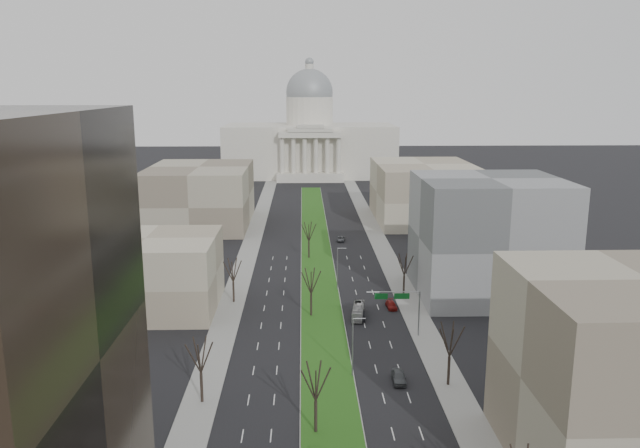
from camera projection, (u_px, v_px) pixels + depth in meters
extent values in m
plane|color=black|center=(317.00, 258.00, 155.03)|extent=(600.00, 600.00, 0.00)
cube|color=#999993|center=(317.00, 259.00, 154.04)|extent=(8.00, 222.00, 0.15)
cube|color=#245316|center=(317.00, 259.00, 154.02)|extent=(7.70, 221.70, 0.06)
cube|color=gray|center=(236.00, 291.00, 130.13)|extent=(5.00, 330.00, 0.15)
cube|color=gray|center=(403.00, 289.00, 131.09)|extent=(5.00, 330.00, 0.15)
cube|color=beige|center=(310.00, 150.00, 298.85)|extent=(80.00, 40.00, 24.00)
cube|color=beige|center=(310.00, 178.00, 278.56)|extent=(30.00, 6.00, 4.00)
cube|color=beige|center=(310.00, 135.00, 274.46)|extent=(28.00, 5.00, 2.50)
cube|color=beige|center=(310.00, 130.00, 274.03)|extent=(20.00, 5.00, 1.80)
cube|color=beige|center=(310.00, 127.00, 273.69)|extent=(12.00, 5.00, 1.60)
cylinder|color=beige|center=(310.00, 112.00, 294.97)|extent=(22.00, 22.00, 14.00)
sphere|color=gray|center=(309.00, 93.00, 293.03)|extent=(22.00, 22.00, 22.00)
cylinder|color=beige|center=(309.00, 69.00, 290.66)|extent=(4.00, 4.00, 4.00)
sphere|color=gray|center=(309.00, 62.00, 290.01)|extent=(4.00, 4.00, 4.00)
cylinder|color=beige|center=(282.00, 155.00, 276.06)|extent=(2.00, 2.00, 16.00)
cylinder|color=beige|center=(293.00, 155.00, 276.20)|extent=(2.00, 2.00, 16.00)
cylinder|color=beige|center=(305.00, 155.00, 276.34)|extent=(2.00, 2.00, 16.00)
cylinder|color=beige|center=(316.00, 155.00, 276.47)|extent=(2.00, 2.00, 16.00)
cylinder|color=beige|center=(327.00, 155.00, 276.61)|extent=(2.00, 2.00, 16.00)
cylinder|color=beige|center=(338.00, 155.00, 276.74)|extent=(2.00, 2.00, 16.00)
cube|color=#9E927B|center=(148.00, 274.00, 118.46)|extent=(26.00, 22.00, 14.00)
cube|color=gray|center=(639.00, 376.00, 67.66)|extent=(26.00, 24.00, 22.00)
cube|color=#5C5F61|center=(488.00, 237.00, 126.04)|extent=(28.00, 26.00, 24.00)
cube|color=gray|center=(200.00, 196.00, 191.18)|extent=(30.00, 40.00, 18.00)
cube|color=#9E927B|center=(424.00, 192.00, 197.97)|extent=(30.00, 40.00, 18.00)
cylinder|color=black|center=(202.00, 388.00, 83.82)|extent=(0.40, 0.40, 4.32)
cylinder|color=black|center=(234.00, 292.00, 122.87)|extent=(0.40, 0.40, 4.22)
cylinder|color=black|center=(449.00, 371.00, 88.65)|extent=(0.40, 0.40, 4.42)
cylinder|color=black|center=(404.00, 285.00, 127.74)|extent=(0.40, 0.40, 4.03)
cylinder|color=black|center=(316.00, 417.00, 76.42)|extent=(0.40, 0.40, 4.32)
cylinder|color=black|center=(311.00, 305.00, 115.47)|extent=(0.40, 0.40, 4.32)
cylinder|color=black|center=(309.00, 250.00, 154.51)|extent=(0.40, 0.40, 4.32)
cylinder|color=gray|center=(353.00, 348.00, 90.72)|extent=(0.20, 0.20, 9.00)
cylinder|color=gray|center=(359.00, 319.00, 89.75)|extent=(1.80, 0.12, 0.12)
cylinder|color=gray|center=(337.00, 270.00, 129.76)|extent=(0.20, 0.20, 9.00)
cylinder|color=gray|center=(342.00, 248.00, 128.79)|extent=(1.80, 0.12, 0.12)
cylinder|color=gray|center=(419.00, 314.00, 105.81)|extent=(0.24, 0.24, 8.00)
cylinder|color=gray|center=(393.00, 292.00, 104.82)|extent=(9.00, 0.18, 0.18)
cube|color=#0C591E|center=(402.00, 296.00, 105.11)|extent=(2.60, 0.08, 1.00)
cube|color=#0C591E|center=(381.00, 296.00, 105.02)|extent=(2.20, 0.08, 1.00)
imported|color=#474A4E|center=(399.00, 377.00, 89.96)|extent=(2.01, 4.71, 1.59)
imported|color=black|center=(360.00, 315.00, 114.30)|extent=(1.92, 4.82, 1.56)
imported|color=maroon|center=(391.00, 305.00, 120.00)|extent=(2.04, 4.49, 1.28)
imported|color=#57595F|center=(341.00, 239.00, 172.01)|extent=(2.76, 4.74, 1.24)
imported|color=#BABABA|center=(358.00, 311.00, 115.35)|extent=(3.10, 8.26, 2.25)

